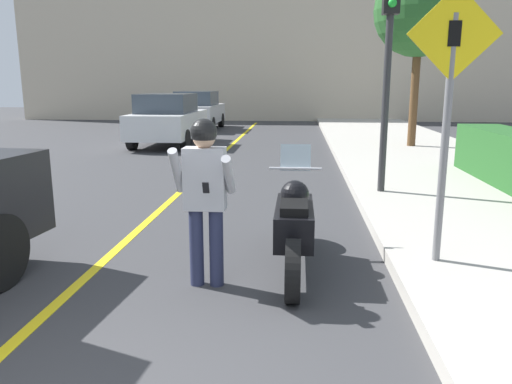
# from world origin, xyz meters

# --- Properties ---
(road_center_line) EXTENTS (0.12, 36.00, 0.01)m
(road_center_line) POSITION_xyz_m (-0.60, 6.00, 0.00)
(road_center_line) COLOR yellow
(road_center_line) RESTS_ON ground
(building_backdrop) EXTENTS (28.00, 1.20, 8.04)m
(building_backdrop) POSITION_xyz_m (0.00, 26.00, 4.02)
(building_backdrop) COLOR beige
(building_backdrop) RESTS_ON ground
(motorcycle) EXTENTS (0.62, 2.36, 1.29)m
(motorcycle) POSITION_xyz_m (1.57, 3.12, 0.50)
(motorcycle) COLOR black
(motorcycle) RESTS_ON ground
(person_biker) EXTENTS (0.59, 0.46, 1.67)m
(person_biker) POSITION_xyz_m (0.70, 2.55, 1.02)
(person_biker) COLOR #282D4C
(person_biker) RESTS_ON ground
(crossing_sign) EXTENTS (0.91, 0.08, 2.76)m
(crossing_sign) POSITION_xyz_m (3.08, 3.05, 1.82)
(crossing_sign) COLOR slate
(crossing_sign) RESTS_ON sidewalk_curb
(traffic_light) EXTENTS (0.26, 0.30, 3.70)m
(traffic_light) POSITION_xyz_m (3.06, 6.55, 2.73)
(traffic_light) COLOR #2D2D30
(traffic_light) RESTS_ON sidewalk_curb
(street_tree) EXTENTS (2.62, 2.62, 5.21)m
(street_tree) POSITION_xyz_m (5.01, 13.29, 4.03)
(street_tree) COLOR brown
(street_tree) RESTS_ON sidewalk_curb
(parked_car_white) EXTENTS (1.88, 4.20, 1.68)m
(parked_car_white) POSITION_xyz_m (-2.66, 14.05, 0.86)
(parked_car_white) COLOR black
(parked_car_white) RESTS_ON ground
(parked_car_silver) EXTENTS (1.88, 4.20, 1.68)m
(parked_car_silver) POSITION_xyz_m (-2.85, 19.89, 0.86)
(parked_car_silver) COLOR black
(parked_car_silver) RESTS_ON ground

